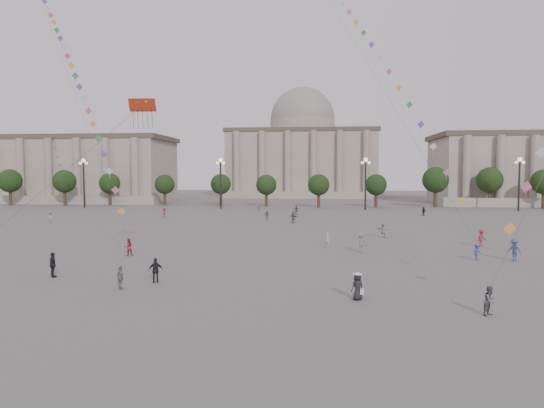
{
  "coord_description": "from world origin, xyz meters",
  "views": [
    {
      "loc": [
        5.61,
        -30.11,
        7.57
      ],
      "look_at": [
        1.5,
        12.0,
        4.84
      ],
      "focal_mm": 32.0,
      "sensor_mm": 36.0,
      "label": 1
    }
  ],
  "objects": [
    {
      "name": "person_crowd_10",
      "position": [
        -29.67,
        51.69,
        0.79
      ],
      "size": [
        0.54,
        0.66,
        1.57
      ],
      "primitive_type": "imported",
      "rotation": [
        0.0,
        0.0,
        1.9
      ],
      "color": "#B3B3AF",
      "rests_on": "ground"
    },
    {
      "name": "person_crowd_8",
      "position": [
        22.21,
        21.05,
        0.91
      ],
      "size": [
        1.35,
        1.23,
        1.82
      ],
      "primitive_type": "imported",
      "rotation": [
        0.0,
        0.0,
        0.61
      ],
      "color": "#9E2B38",
      "rests_on": "ground"
    },
    {
      "name": "hat_person",
      "position": [
        7.92,
        -1.34,
        0.86
      ],
      "size": [
        0.95,
        0.87,
        1.69
      ],
      "color": "black",
      "rests_on": "ground"
    },
    {
      "name": "tree_row",
      "position": [
        0.0,
        78.0,
        5.39
      ],
      "size": [
        137.12,
        5.12,
        8.0
      ],
      "color": "#36271B",
      "rests_on": "ground"
    },
    {
      "name": "person_crowd_17",
      "position": [
        -20.12,
        48.38,
        0.84
      ],
      "size": [
        1.03,
        1.25,
        1.69
      ],
      "primitive_type": "imported",
      "rotation": [
        0.0,
        0.0,
        2.02
      ],
      "color": "maroon",
      "rests_on": "ground"
    },
    {
      "name": "person_crowd_9",
      "position": [
        24.04,
        57.44,
        0.77
      ],
      "size": [
        1.32,
        1.34,
        1.54
      ],
      "primitive_type": "imported",
      "rotation": [
        0.0,
        0.0,
        0.8
      ],
      "color": "black",
      "rests_on": "ground"
    },
    {
      "name": "ground",
      "position": [
        0.0,
        0.0,
        0.0
      ],
      "size": [
        360.0,
        360.0,
        0.0
      ],
      "primitive_type": "plane",
      "color": "#5E5B58",
      "rests_on": "ground"
    },
    {
      "name": "lamp_post_mid_east",
      "position": [
        15.0,
        70.0,
        7.35
      ],
      "size": [
        2.0,
        0.9,
        10.65
      ],
      "color": "#262628",
      "rests_on": "ground"
    },
    {
      "name": "tourist_4",
      "position": [
        -5.58,
        1.96,
        0.86
      ],
      "size": [
        1.08,
        0.71,
        1.71
      ],
      "primitive_type": "imported",
      "rotation": [
        0.0,
        0.0,
        3.46
      ],
      "color": "black",
      "rests_on": "ground"
    },
    {
      "name": "hall_west",
      "position": [
        -75.0,
        93.89,
        8.43
      ],
      "size": [
        84.0,
        26.22,
        17.2
      ],
      "color": "gray",
      "rests_on": "ground"
    },
    {
      "name": "tourist_1",
      "position": [
        -13.57,
        2.88,
        0.91
      ],
      "size": [
        1.09,
        1.05,
        1.83
      ],
      "primitive_type": "imported",
      "rotation": [
        0.0,
        0.0,
        2.4
      ],
      "color": "black",
      "rests_on": "ground"
    },
    {
      "name": "person_crowd_14",
      "position": [
        22.3,
        12.87,
        0.97
      ],
      "size": [
        1.35,
        1.43,
        1.95
      ],
      "primitive_type": "imported",
      "rotation": [
        0.0,
        0.0,
        5.39
      ],
      "color": "#384F7E",
      "rests_on": "ground"
    },
    {
      "name": "kite_train_mid",
      "position": [
        8.81,
        40.74,
        30.63
      ],
      "size": [
        20.07,
        51.81,
        77.76
      ],
      "color": "#3F3F3F",
      "rests_on": "ground"
    },
    {
      "name": "person_crowd_13",
      "position": [
        6.46,
        19.37,
        0.75
      ],
      "size": [
        0.65,
        0.62,
        1.5
      ],
      "primitive_type": "imported",
      "rotation": [
        0.0,
        0.0,
        2.46
      ],
      "color": "#B4B4AF",
      "rests_on": "ground"
    },
    {
      "name": "person_crowd_6",
      "position": [
        9.61,
        16.11,
        0.94
      ],
      "size": [
        1.34,
        0.96,
        1.88
      ],
      "primitive_type": "imported",
      "rotation": [
        0.0,
        0.0,
        0.23
      ],
      "color": "slate",
      "rests_on": "ground"
    },
    {
      "name": "person_crowd_1",
      "position": [
        -34.72,
        38.99,
        0.84
      ],
      "size": [
        1.03,
        1.02,
        1.68
      ],
      "primitive_type": "imported",
      "rotation": [
        0.0,
        0.0,
        2.38
      ],
      "color": "beige",
      "rests_on": "ground"
    },
    {
      "name": "person_crowd_12",
      "position": [
        1.75,
        42.88,
        0.91
      ],
      "size": [
        1.48,
        1.66,
        1.83
      ],
      "primitive_type": "imported",
      "rotation": [
        0.0,
        0.0,
        2.24
      ],
      "color": "slate",
      "rests_on": "ground"
    },
    {
      "name": "tourist_3",
      "position": [
        -7.22,
        -0.14,
        0.77
      ],
      "size": [
        0.91,
        0.9,
        1.54
      ],
      "primitive_type": "imported",
      "rotation": [
        0.0,
        0.0,
        2.36
      ],
      "color": "slate",
      "rests_on": "ground"
    },
    {
      "name": "lamp_post_mid_west",
      "position": [
        -15.0,
        70.0,
        7.35
      ],
      "size": [
        2.0,
        0.9,
        10.65
      ],
      "color": "#262628",
      "rests_on": "ground"
    },
    {
      "name": "dragon_kite",
      "position": [
        -8.91,
        8.53,
        12.31
      ],
      "size": [
        5.83,
        4.9,
        17.42
      ],
      "color": "#B02D12",
      "rests_on": "ground"
    },
    {
      "name": "person_crowd_4",
      "position": [
        -6.27,
        64.77,
        0.75
      ],
      "size": [
        0.97,
        1.46,
        1.51
      ],
      "primitive_type": "imported",
      "rotation": [
        0.0,
        0.0,
        4.3
      ],
      "color": "#B6B5B1",
      "rests_on": "ground"
    },
    {
      "name": "hall_central",
      "position": [
        0.0,
        129.22,
        14.23
      ],
      "size": [
        48.3,
        34.3,
        35.5
      ],
      "color": "gray",
      "rests_on": "ground"
    },
    {
      "name": "kite_flyer_0",
      "position": [
        -11.68,
        12.19,
        0.81
      ],
      "size": [
        0.99,
        0.94,
        1.61
      ],
      "primitive_type": "imported",
      "rotation": [
        0.0,
        0.0,
        3.73
      ],
      "color": "#9C2A3E",
      "rests_on": "ground"
    },
    {
      "name": "person_crowd_0",
      "position": [
        1.5,
        57.55,
        0.81
      ],
      "size": [
        1.02,
        0.82,
        1.62
      ],
      "primitive_type": "imported",
      "rotation": [
        0.0,
        0.0,
        0.53
      ],
      "color": "#38557F",
      "rests_on": "ground"
    },
    {
      "name": "kite_flyer_1",
      "position": [
        19.23,
        12.91,
        0.74
      ],
      "size": [
        1.09,
        1.03,
        1.48
      ],
      "primitive_type": "imported",
      "rotation": [
        0.0,
        0.0,
        0.67
      ],
      "color": "#394F82",
      "rests_on": "ground"
    },
    {
      "name": "kite_train_west",
      "position": [
        -27.12,
        29.41,
        23.88
      ],
      "size": [
        29.49,
        32.3,
        60.21
      ],
      "color": "#3F3F3F",
      "rests_on": "ground"
    },
    {
      "name": "person_crowd_16",
      "position": [
        -2.74,
        46.89,
        0.78
      ],
      "size": [
        0.91,
        0.39,
        1.55
      ],
      "primitive_type": "imported",
      "rotation": [
        0.0,
        0.0,
        6.27
      ],
      "color": "#5C5C60",
      "rests_on": "ground"
    },
    {
      "name": "lamp_post_far_east",
      "position": [
        45.0,
        70.0,
        7.35
      ],
      "size": [
        2.0,
        0.9,
        10.65
      ],
      "color": "#262628",
      "rests_on": "ground"
    },
    {
      "name": "kite_flyer_2",
      "position": [
        14.68,
        -3.8,
        0.79
      ],
      "size": [
        0.97,
        0.95,
        1.58
      ],
      "primitive_type": "imported",
      "rotation": [
        0.0,
        0.0,
        0.7
      ],
      "color": "#58585D",
      "rests_on": "ground"
    },
    {
      "name": "lamp_post_far_west",
      "position": [
        -45.0,
        70.0,
        7.35
      ],
      "size": [
        2.0,
        0.9,
        10.65
      ],
      "color": "#262628",
      "rests_on": "ground"
    },
    {
      "name": "person_crowd_7",
      "position": [
        13.12,
        27.28,
        0.88
      ],
      "size": [
        1.67,
        1.26,
        1.75
      ],
      "primitive_type": "imported",
      "rotation": [
        0.0,
        0.0,
        2.62
      ],
      "color": "beige",
      "rests_on": "ground"
    }
  ]
}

